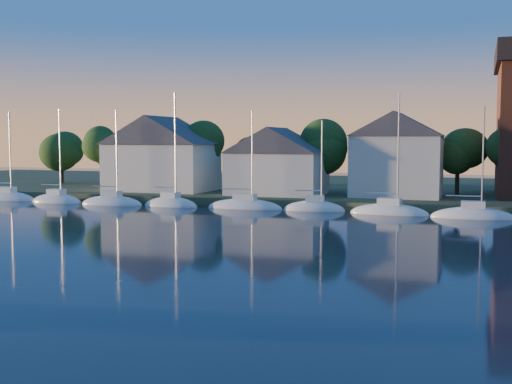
% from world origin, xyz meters
% --- Properties ---
extents(shoreline_land, '(160.00, 50.00, 2.00)m').
position_xyz_m(shoreline_land, '(0.00, 75.00, 0.00)').
color(shoreline_land, '#354226').
rests_on(shoreline_land, ground).
extents(wooden_dock, '(120.00, 3.00, 1.00)m').
position_xyz_m(wooden_dock, '(0.00, 52.00, 0.00)').
color(wooden_dock, brown).
rests_on(wooden_dock, ground).
extents(clubhouse_west, '(13.65, 9.45, 9.64)m').
position_xyz_m(clubhouse_west, '(-22.00, 58.00, 5.93)').
color(clubhouse_west, beige).
rests_on(clubhouse_west, shoreline_land).
extents(clubhouse_centre, '(11.55, 8.40, 8.08)m').
position_xyz_m(clubhouse_centre, '(-6.00, 57.00, 5.13)').
color(clubhouse_centre, beige).
rests_on(clubhouse_centre, shoreline_land).
extents(clubhouse_east, '(10.50, 8.40, 9.80)m').
position_xyz_m(clubhouse_east, '(8.00, 59.00, 6.00)').
color(clubhouse_east, beige).
rests_on(clubhouse_east, shoreline_land).
extents(tree_line, '(93.40, 5.40, 8.90)m').
position_xyz_m(tree_line, '(2.00, 63.00, 7.18)').
color(tree_line, '#39281A').
rests_on(tree_line, shoreline_land).
extents(moored_fleet, '(87.50, 2.40, 12.05)m').
position_xyz_m(moored_fleet, '(0.00, 49.00, 0.10)').
color(moored_fleet, silver).
rests_on(moored_fleet, ground).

